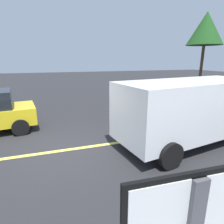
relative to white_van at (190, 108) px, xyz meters
name	(u,v)px	position (x,y,z in m)	size (l,w,h in m)	color
ground_plane	(61,151)	(-4.33, 0.71, -1.27)	(80.00, 80.00, 0.00)	#262628
lane_marking_centre	(144,139)	(-1.33, 0.71, -1.26)	(28.00, 0.16, 0.01)	#E0D14C
white_van	(190,108)	(0.00, 0.00, 0.00)	(5.44, 2.88, 2.20)	white
car_black_approaching	(207,94)	(4.69, 4.00, -0.45)	(4.69, 2.57, 1.62)	black
tree_left_verge	(206,29)	(6.62, 6.82, 3.72)	(2.58, 2.58, 6.17)	#513823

